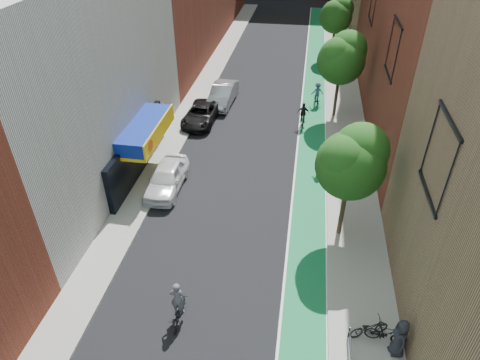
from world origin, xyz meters
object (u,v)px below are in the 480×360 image
at_px(cyclist_lead, 178,308).
at_px(cyclist_lane_far, 317,95).
at_px(cyclist_lane_near, 321,160).
at_px(parked_car_silver, 223,94).
at_px(pedestrian, 400,338).
at_px(cyclist_lane_mid, 303,118).
at_px(parked_car_black, 201,114).
at_px(parked_car_white, 167,178).

bearing_deg(cyclist_lead, cyclist_lane_far, -105.27).
bearing_deg(cyclist_lane_near, parked_car_silver, -36.21).
bearing_deg(cyclist_lane_far, pedestrian, 86.56).
bearing_deg(pedestrian, cyclist_lane_mid, 179.08).
relative_size(parked_car_black, cyclist_lane_far, 2.53).
relative_size(parked_car_black, cyclist_lane_near, 2.56).
bearing_deg(parked_car_silver, cyclist_lane_near, -45.20).
xyz_separation_m(parked_car_silver, pedestrian, (11.18, -21.91, 0.24)).
xyz_separation_m(parked_car_white, cyclist_lead, (3.30, -9.13, -0.09)).
distance_m(parked_car_white, cyclist_lead, 9.71).
relative_size(cyclist_lead, cyclist_lane_near, 1.11).
bearing_deg(pedestrian, cyclist_lane_far, 174.27).
xyz_separation_m(cyclist_lane_near, cyclist_lane_far, (-0.34, 10.10, 0.01)).
bearing_deg(cyclist_lane_near, cyclist_lane_mid, -65.18).
bearing_deg(cyclist_lane_far, cyclist_lead, 64.49).
distance_m(parked_car_white, parked_car_black, 8.90).
bearing_deg(cyclist_lane_far, cyclist_lane_mid, 64.63).
relative_size(cyclist_lane_mid, pedestrian, 1.06).
distance_m(parked_car_black, cyclist_lane_near, 10.66).
xyz_separation_m(parked_car_black, cyclist_lane_mid, (7.80, 0.44, 0.04)).
height_order(parked_car_white, parked_car_black, parked_car_white).
relative_size(parked_car_white, parked_car_silver, 0.93).
height_order(parked_car_white, pedestrian, pedestrian).
xyz_separation_m(parked_car_black, pedestrian, (12.20, -18.30, 0.39)).
bearing_deg(cyclist_lane_mid, parked_car_black, 2.74).
distance_m(parked_car_black, cyclist_lane_far, 9.96).
xyz_separation_m(parked_car_white, cyclist_lane_mid, (7.80, 9.34, -0.07)).
height_order(parked_car_white, cyclist_lead, cyclist_lead).
distance_m(cyclist_lead, pedestrian, 8.91).
relative_size(cyclist_lane_near, cyclist_lane_mid, 0.98).
bearing_deg(parked_car_black, parked_car_white, -87.32).
distance_m(cyclist_lane_near, cyclist_lane_mid, 6.05).
distance_m(parked_car_black, pedestrian, 22.00).
relative_size(parked_car_white, pedestrian, 2.52).
relative_size(parked_car_black, parked_car_silver, 0.97).
height_order(cyclist_lane_mid, cyclist_lane_far, cyclist_lane_mid).
distance_m(parked_car_black, parked_car_silver, 3.76).
bearing_deg(cyclist_lane_near, cyclist_lane_far, -76.16).
height_order(cyclist_lane_near, pedestrian, pedestrian).
bearing_deg(parked_car_silver, cyclist_lane_mid, -22.16).
bearing_deg(parked_car_white, cyclist_lane_near, 20.47).
bearing_deg(parked_car_silver, cyclist_lane_far, 10.41).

